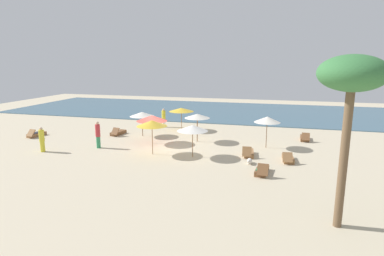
{
  "coord_description": "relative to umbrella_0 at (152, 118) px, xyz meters",
  "views": [
    {
      "loc": [
        7.85,
        -20.79,
        6.02
      ],
      "look_at": [
        1.87,
        1.64,
        1.1
      ],
      "focal_mm": 29.96,
      "sensor_mm": 36.0,
      "label": 1
    }
  ],
  "objects": [
    {
      "name": "ground_plane",
      "position": [
        0.89,
        -0.64,
        -1.89
      ],
      "size": [
        60.0,
        60.0,
        0.0
      ],
      "primitive_type": "plane",
      "color": "beige"
    },
    {
      "name": "ocean_water",
      "position": [
        0.89,
        16.36,
        -1.86
      ],
      "size": [
        48.0,
        16.0,
        0.06
      ],
      "primitive_type": "cube",
      "color": "#3D6075",
      "rests_on": "ground_plane"
    },
    {
      "name": "umbrella_0",
      "position": [
        0.0,
        0.0,
        0.0
      ],
      "size": [
        2.25,
        2.25,
        2.1
      ],
      "color": "olive",
      "rests_on": "ground_plane"
    },
    {
      "name": "umbrella_1",
      "position": [
        0.8,
        4.8,
        -0.05
      ],
      "size": [
        2.12,
        2.12,
        2.0
      ],
      "color": "olive",
      "rests_on": "ground_plane"
    },
    {
      "name": "umbrella_2",
      "position": [
        1.08,
        -2.64,
        0.18
      ],
      "size": [
        1.98,
        1.98,
        2.26
      ],
      "color": "brown",
      "rests_on": "ground_plane"
    },
    {
      "name": "umbrella_3",
      "position": [
        3.74,
        -2.53,
        -0.02
      ],
      "size": [
        1.94,
        1.94,
        2.06
      ],
      "color": "brown",
      "rests_on": "ground_plane"
    },
    {
      "name": "umbrella_4",
      "position": [
        -1.64,
        1.98,
        -0.09
      ],
      "size": [
        1.98,
        1.98,
        1.98
      ],
      "color": "brown",
      "rests_on": "ground_plane"
    },
    {
      "name": "umbrella_5",
      "position": [
        8.18,
        0.89,
        0.13
      ],
      "size": [
        1.8,
        1.8,
        2.23
      ],
      "color": "brown",
      "rests_on": "ground_plane"
    },
    {
      "name": "umbrella_6",
      "position": [
        3.08,
        1.37,
        0.07
      ],
      "size": [
        1.89,
        1.89,
        2.12
      ],
      "color": "brown",
      "rests_on": "ground_plane"
    },
    {
      "name": "lounger_0",
      "position": [
        10.97,
        3.9,
        -1.72
      ],
      "size": [
        0.65,
        1.71,
        0.69
      ],
      "color": "brown",
      "rests_on": "ground_plane"
    },
    {
      "name": "lounger_1",
      "position": [
        8.17,
        -4.54,
        -1.71
      ],
      "size": [
        0.74,
        1.68,
        0.75
      ],
      "color": "brown",
      "rests_on": "ground_plane"
    },
    {
      "name": "lounger_2",
      "position": [
        9.59,
        -1.9,
        -1.72
      ],
      "size": [
        0.73,
        1.73,
        0.69
      ],
      "color": "olive",
      "rests_on": "ground_plane"
    },
    {
      "name": "lounger_3",
      "position": [
        -9.9,
        -0.37,
        -1.71
      ],
      "size": [
        0.8,
        1.75,
        0.69
      ],
      "color": "olive",
      "rests_on": "ground_plane"
    },
    {
      "name": "lounger_4",
      "position": [
        7.17,
        -1.35,
        -1.72
      ],
      "size": [
        0.75,
        1.69,
        0.74
      ],
      "color": "olive",
      "rests_on": "ground_plane"
    },
    {
      "name": "lounger_5",
      "position": [
        -3.79,
        1.88,
        -1.72
      ],
      "size": [
        0.82,
        1.75,
        0.7
      ],
      "color": "brown",
      "rests_on": "ground_plane"
    },
    {
      "name": "person_0",
      "position": [
        -6.28,
        -3.99,
        -1.04
      ],
      "size": [
        0.48,
        0.48,
        1.69
      ],
      "color": "yellow",
      "rests_on": "ground_plane"
    },
    {
      "name": "person_1",
      "position": [
        -3.17,
        -2.17,
        -0.92
      ],
      "size": [
        0.36,
        0.36,
        1.89
      ],
      "color": "#338C59",
      "rests_on": "ground_plane"
    },
    {
      "name": "person_2",
      "position": [
        -1.19,
        5.76,
        -1.02
      ],
      "size": [
        0.48,
        0.48,
        1.72
      ],
      "color": "white",
      "rests_on": "ground_plane"
    },
    {
      "name": "palm_1",
      "position": [
        11.15,
        -9.55,
        3.51
      ],
      "size": [
        2.3,
        2.3,
        6.23
      ],
      "color": "brown",
      "rests_on": "ground_plane"
    },
    {
      "name": "dog",
      "position": [
        7.37,
        -3.01,
        -1.71
      ],
      "size": [
        0.34,
        0.72,
        0.33
      ],
      "color": "silver",
      "rests_on": "ground_plane"
    }
  ]
}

